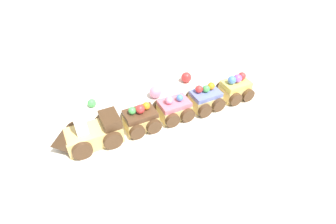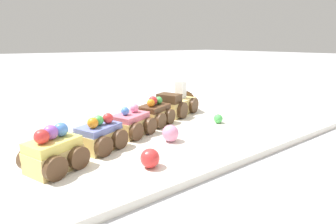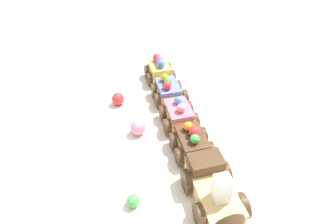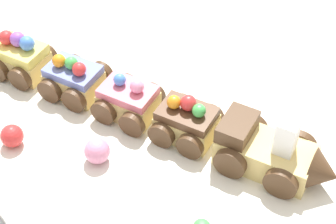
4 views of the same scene
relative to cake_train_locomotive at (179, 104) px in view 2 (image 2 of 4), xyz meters
name	(u,v)px [view 2 (image 2 of 4)]	position (x,y,z in m)	size (l,w,h in m)	color
ground_plane	(144,136)	(-0.14, -0.07, -0.04)	(10.00, 10.00, 0.00)	#B2B2B7
display_board	(144,133)	(-0.14, -0.07, -0.03)	(0.79, 0.41, 0.01)	white
cake_train_locomotive	(179,104)	(0.00, 0.00, 0.00)	(0.15, 0.11, 0.08)	#E5C675
cake_car_chocolate	(154,114)	(-0.10, -0.04, 0.00)	(0.09, 0.09, 0.06)	#E5C675
cake_car_strawberry	(131,124)	(-0.18, -0.08, 0.00)	(0.09, 0.09, 0.06)	#E5C675
cake_car_blueberry	(99,136)	(-0.25, -0.11, 0.00)	(0.09, 0.09, 0.06)	#E5C675
cake_car_lemon	(54,153)	(-0.33, -0.14, 0.00)	(0.09, 0.09, 0.06)	#E5C675
gumball_pink	(170,133)	(-0.13, -0.15, -0.01)	(0.03, 0.03, 0.03)	pink
gumball_red	(150,158)	(-0.22, -0.21, -0.01)	(0.03, 0.03, 0.03)	red
gumball_green	(218,119)	(0.02, -0.12, -0.01)	(0.02, 0.02, 0.02)	#4CBC56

